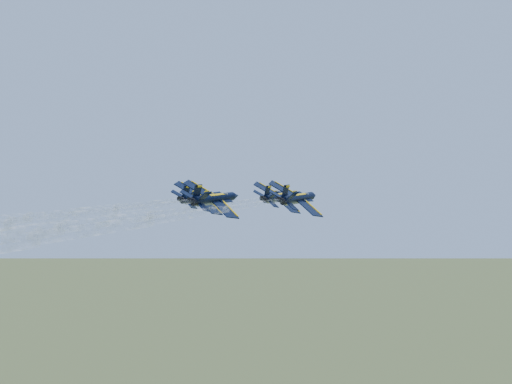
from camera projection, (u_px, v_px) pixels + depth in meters
The scene contains 5 objects.
jet_lead at pixel (279, 197), 127.74m from camera, with size 9.80×14.72×6.15m.
jet_left at pixel (202, 197), 120.22m from camera, with size 9.80×14.72×6.15m.
jet_right at pixel (298, 198), 111.19m from camera, with size 9.80×14.72×6.15m.
jet_slot at pixel (215, 199), 104.99m from camera, with size 9.80×14.72×6.15m.
smoke_trail_lead at pixel (19, 203), 69.71m from camera, with size 10.74×87.18×3.11m.
Camera 1 is at (63.79, -92.57, 106.81)m, focal length 45.00 mm.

